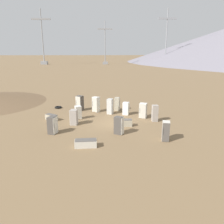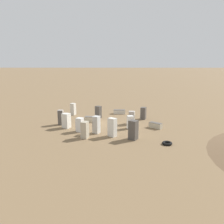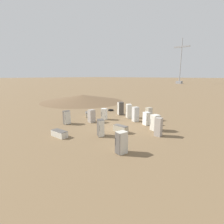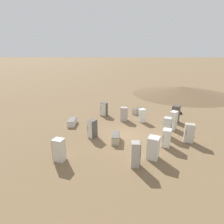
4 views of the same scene
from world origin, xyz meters
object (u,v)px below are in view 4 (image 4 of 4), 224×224
Objects in this scene: discarded_fridge_2 at (153,148)px; scrap_tire at (178,113)px; discarded_fridge_5 at (72,122)px; discarded_fridge_6 at (92,129)px; discarded_fridge_13 at (175,114)px; discarded_fridge_9 at (167,127)px; discarded_fridge_0 at (124,114)px; discarded_fridge_8 at (59,150)px; discarded_fridge_1 at (104,109)px; discarded_fridge_3 at (142,115)px; discarded_fridge_14 at (173,120)px; discarded_fridge_10 at (166,138)px; discarded_fridge_7 at (189,133)px; discarded_fridge_12 at (116,138)px; discarded_fridge_4 at (135,154)px; discarded_fridge_11 at (137,111)px.

discarded_fridge_2 is 1.83× the size of scrap_tire.
discarded_fridge_5 is 1.06× the size of discarded_fridge_6.
discarded_fridge_13 is 3.35m from scrap_tire.
discarded_fridge_6 is 6.73m from discarded_fridge_9.
discarded_fridge_9 is (3.58, -1.91, 0.08)m from discarded_fridge_2.
discarded_fridge_8 is (-8.04, 4.74, 0.05)m from discarded_fridge_0.
discarded_fridge_13 is at bearing -171.96° from discarded_fridge_1.
discarded_fridge_3 is 3.43m from discarded_fridge_14.
discarded_fridge_10 is at bearing -165.55° from discarded_fridge_14.
discarded_fridge_7 is 1.04× the size of discarded_fridge_12.
discarded_fridge_4 is at bearing -10.44° from discarded_fridge_9.
discarded_fridge_6 is 0.86× the size of discarded_fridge_13.
discarded_fridge_2 is 1.67m from discarded_fridge_4.
discarded_fridge_3 is at bearing 23.49° from discarded_fridge_2.
discarded_fridge_14 is at bearing 156.27° from scrap_tire.
discarded_fridge_4 is 11.17m from discarded_fridge_11.
discarded_fridge_7 is 1.10× the size of discarded_fridge_10.
discarded_fridge_11 is (6.53, 2.02, -0.60)m from discarded_fridge_9.
discarded_fridge_9 reaches higher than discarded_fridge_10.
discarded_fridge_3 is at bearing -38.22° from discarded_fridge_7.
discarded_fridge_12 is at bearing 132.19° from discarded_fridge_3.
discarded_fridge_2 reaches higher than discarded_fridge_6.
discarded_fridge_4 reaches higher than discarded_fridge_5.
discarded_fridge_3 is at bearing -107.15° from discarded_fridge_6.
discarded_fridge_6 is 12.18m from scrap_tire.
discarded_fridge_1 is at bearing -61.52° from discarded_fridge_6.
discarded_fridge_1 is 1.00× the size of discarded_fridge_12.
discarded_fridge_6 is at bearing 131.31° from discarded_fridge_5.
discarded_fridge_2 is 4.34m from discarded_fridge_7.
discarded_fridge_11 is 5.74m from discarded_fridge_14.
discarded_fridge_7 is (-4.64, -3.37, 0.09)m from discarded_fridge_3.
discarded_fridge_7 is (-6.61, -7.74, 0.03)m from discarded_fridge_1.
discarded_fridge_3 is 0.98× the size of discarded_fridge_10.
discarded_fridge_8 is at bearing -110.44° from discarded_fridge_0.
discarded_fridge_8 reaches higher than discarded_fridge_11.
discarded_fridge_12 is (-7.66, 2.57, 0.04)m from discarded_fridge_11.
discarded_fridge_14 reaches higher than discarded_fridge_7.
discarded_fridge_7 is 2.26m from discarded_fridge_10.
discarded_fridge_1 is 0.95× the size of discarded_fridge_2.
discarded_fridge_3 is 0.88× the size of discarded_fridge_8.
discarded_fridge_0 is 0.97× the size of discarded_fridge_6.
discarded_fridge_10 is at bearing -5.32° from discarded_fridge_12.
scrap_tire is (3.03, -5.00, -0.62)m from discarded_fridge_3.
discarded_fridge_3 is 0.91× the size of discarded_fridge_6.
discarded_fridge_5 reaches higher than scrap_tire.
discarded_fridge_3 is 0.83× the size of discarded_fridge_4.
discarded_fridge_8 reaches higher than scrap_tire.
discarded_fridge_3 is at bearing 124.63° from discarded_fridge_13.
discarded_fridge_0 is at bearing -38.33° from discarded_fridge_10.
discarded_fridge_4 is 1.12× the size of discarded_fridge_12.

